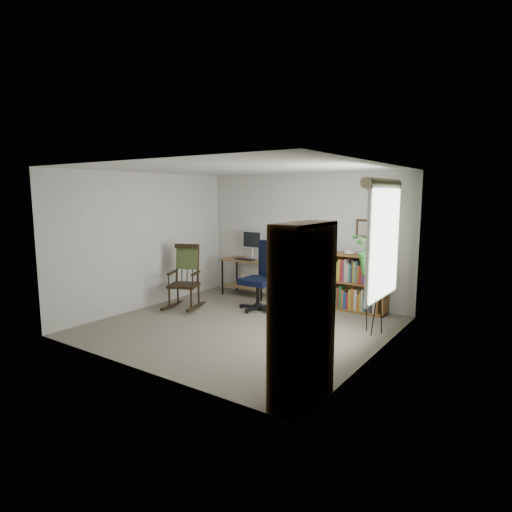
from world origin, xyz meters
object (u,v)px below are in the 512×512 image
Objects in this scene: rocking_chair at (184,276)px; office_chair at (258,276)px; desk at (248,277)px; tall_bookshelf at (303,314)px; low_bookshelf at (360,283)px.

office_chair is at bearing 5.75° from rocking_chair.
desk is at bearing 50.77° from rocking_chair.
rocking_chair is (-1.15, -0.66, -0.04)m from office_chair.
tall_bookshelf reaches higher than rocking_chair.
rocking_chair is at bearing -105.06° from desk.
tall_bookshelf is (0.72, -3.42, 0.39)m from low_bookshelf.
office_chair is 1.77m from low_bookshelf.
low_bookshelf is at bearing 6.14° from rocking_chair.
desk is at bearing 132.26° from tall_bookshelf.
office_chair is 0.69× the size of tall_bookshelf.
low_bookshelf is (2.66, 1.56, -0.08)m from rocking_chair.
desk is 4.49m from tall_bookshelf.
rocking_chair is 3.88m from tall_bookshelf.
office_chair reaches higher than desk.
desk is at bearing -176.98° from low_bookshelf.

